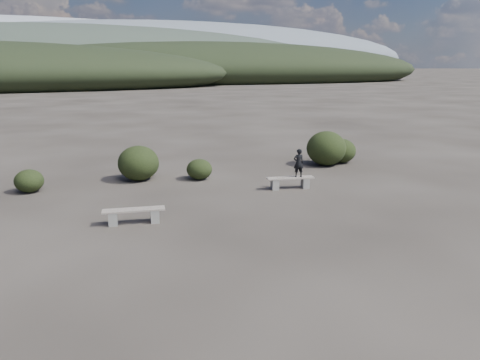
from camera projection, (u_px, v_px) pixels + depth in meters
name	position (u px, v px, depth m)	size (l,w,h in m)	color
ground	(291.00, 267.00, 9.92)	(1200.00, 1200.00, 0.00)	#29241F
bench_left	(134.00, 215.00, 12.63)	(1.69, 0.58, 0.42)	gray
bench_right	(290.00, 182.00, 16.21)	(1.68, 0.62, 0.41)	gray
seated_person	(299.00, 163.00, 16.11)	(0.36, 0.24, 0.99)	black
shrub_a	(29.00, 181.00, 15.76)	(0.95, 0.95, 0.78)	black
shrub_b	(138.00, 163.00, 17.36)	(1.52, 1.52, 1.30)	black
shrub_c	(199.00, 169.00, 17.55)	(0.97, 0.97, 0.77)	black
shrub_d	(326.00, 148.00, 19.97)	(1.68, 1.68, 1.47)	black
shrub_e	(341.00, 151.00, 20.54)	(1.27, 1.27, 1.06)	black
mountain_ridges	(51.00, 56.00, 312.60)	(500.00, 400.00, 56.00)	black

